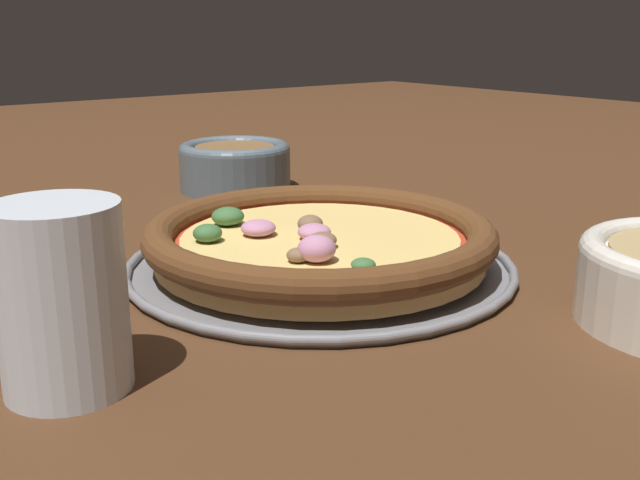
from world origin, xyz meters
The scene contains 6 objects.
ground_plane centered at (0.00, 0.00, 0.00)m, with size 3.00×3.00×0.00m, color #4C2D19.
pizza_tray centered at (0.00, 0.00, 0.00)m, with size 0.32×0.32×0.01m.
pizza centered at (0.00, 0.00, 0.03)m, with size 0.29×0.29×0.04m.
bowl_far centered at (0.11, 0.31, 0.03)m, with size 0.14×0.14×0.06m.
drinking_cup centered at (-0.24, -0.08, 0.05)m, with size 0.07×0.07×0.11m.
napkin centered at (-0.22, 0.11, 0.00)m, with size 0.12×0.11×0.01m.
Camera 1 is at (-0.37, -0.47, 0.20)m, focal length 42.00 mm.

